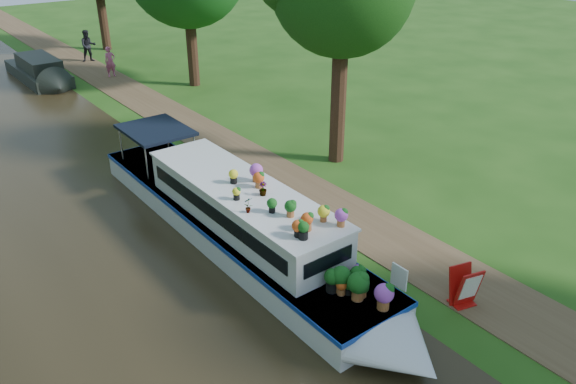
{
  "coord_description": "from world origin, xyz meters",
  "views": [
    {
      "loc": [
        -9.31,
        -11.18,
        8.39
      ],
      "look_at": [
        -0.8,
        -0.07,
        1.3
      ],
      "focal_mm": 35.0,
      "sensor_mm": 36.0,
      "label": 1
    }
  ],
  "objects": [
    {
      "name": "ground",
      "position": [
        0.0,
        0.0,
        0.0
      ],
      "size": [
        100.0,
        100.0,
        0.0
      ],
      "primitive_type": "plane",
      "color": "#1D4411",
      "rests_on": "ground"
    },
    {
      "name": "canal_water",
      "position": [
        -6.0,
        0.0,
        0.01
      ],
      "size": [
        10.0,
        100.0,
        0.02
      ],
      "primitive_type": "cube",
      "color": "black",
      "rests_on": "ground"
    },
    {
      "name": "towpath",
      "position": [
        1.2,
        0.0,
        0.01
      ],
      "size": [
        2.2,
        100.0,
        0.03
      ],
      "primitive_type": "cube",
      "color": "#4B3823",
      "rests_on": "ground"
    },
    {
      "name": "second_boat",
      "position": [
        -1.75,
        20.73,
        0.53
      ],
      "size": [
        2.0,
        6.8,
        1.31
      ],
      "rotation": [
        0.0,
        0.0,
        0.01
      ],
      "color": "black",
      "rests_on": "canal_water"
    },
    {
      "name": "sandwich_board",
      "position": [
        0.45,
        -5.22,
        0.47
      ],
      "size": [
        0.65,
        0.63,
        0.98
      ],
      "rotation": [
        0.0,
        0.0,
        -0.27
      ],
      "color": "#AD100C",
      "rests_on": "towpath"
    },
    {
      "name": "verge_plant",
      "position": [
        0.05,
        0.38,
        0.22
      ],
      "size": [
        0.5,
        0.47,
        0.44
      ],
      "primitive_type": "imported",
      "rotation": [
        0.0,
        0.0,
        0.42
      ],
      "color": "#27641E",
      "rests_on": "ground"
    },
    {
      "name": "pedestrian_dark",
      "position": [
        1.9,
        23.34,
        0.97
      ],
      "size": [
        1.03,
        0.87,
        1.88
      ],
      "primitive_type": "imported",
      "rotation": [
        0.0,
        0.0,
        -0.19
      ],
      "color": "black",
      "rests_on": "towpath"
    },
    {
      "name": "plant_boat",
      "position": [
        -2.25,
        0.02,
        0.85
      ],
      "size": [
        2.29,
        13.52,
        2.27
      ],
      "color": "silver",
      "rests_on": "canal_water"
    },
    {
      "name": "pedestrian_pink",
      "position": [
        1.64,
        19.25,
        0.84
      ],
      "size": [
        0.61,
        0.42,
        1.62
      ],
      "primitive_type": "imported",
      "rotation": [
        0.0,
        0.0,
        -0.05
      ],
      "color": "#DA5A95",
      "rests_on": "towpath"
    }
  ]
}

